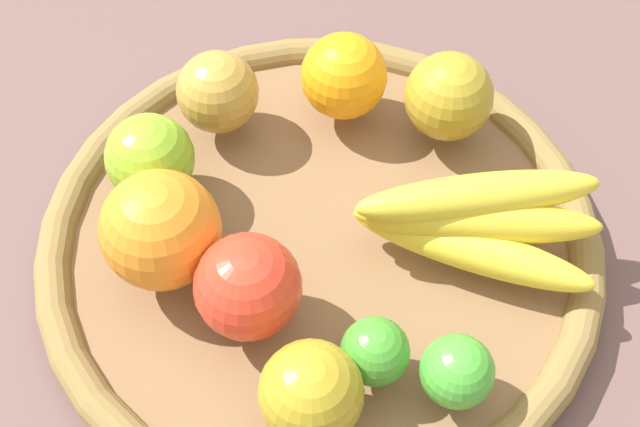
% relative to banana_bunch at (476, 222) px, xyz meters
% --- Properties ---
extents(ground_plane, '(2.40, 2.40, 0.00)m').
position_rel_banana_bunch_xyz_m(ground_plane, '(-0.07, 0.08, -0.06)').
color(ground_plane, brown).
rests_on(ground_plane, ground).
extents(basket, '(0.42, 0.42, 0.03)m').
position_rel_banana_bunch_xyz_m(basket, '(-0.07, 0.08, -0.05)').
color(basket, brown).
rests_on(basket, ground_plane).
extents(banana_bunch, '(0.16, 0.17, 0.06)m').
position_rel_banana_bunch_xyz_m(banana_bunch, '(0.00, 0.00, 0.00)').
color(banana_bunch, yellow).
rests_on(banana_bunch, basket).
extents(apple_3, '(0.09, 0.09, 0.07)m').
position_rel_banana_bunch_xyz_m(apple_3, '(-0.15, 0.06, 0.01)').
color(apple_3, red).
rests_on(apple_3, basket).
extents(lime_0, '(0.05, 0.05, 0.05)m').
position_rel_banana_bunch_xyz_m(lime_0, '(-0.12, -0.02, -0.01)').
color(lime_0, green).
rests_on(lime_0, basket).
extents(orange_0, '(0.09, 0.09, 0.08)m').
position_rel_banana_bunch_xyz_m(orange_0, '(-0.17, 0.13, 0.01)').
color(orange_0, orange).
rests_on(orange_0, basket).
extents(apple_1, '(0.07, 0.07, 0.06)m').
position_rel_banana_bunch_xyz_m(apple_1, '(-0.06, 0.22, 0.00)').
color(apple_1, '#B68E39').
rests_on(apple_1, basket).
extents(lime_1, '(0.07, 0.07, 0.05)m').
position_rel_banana_bunch_xyz_m(lime_1, '(-0.09, -0.07, -0.01)').
color(lime_1, green).
rests_on(lime_1, basket).
extents(orange_1, '(0.08, 0.08, 0.07)m').
position_rel_banana_bunch_xyz_m(orange_1, '(0.02, 0.16, 0.00)').
color(orange_1, orange).
rests_on(orange_1, basket).
extents(apple_2, '(0.09, 0.09, 0.07)m').
position_rel_banana_bunch_xyz_m(apple_2, '(-0.14, 0.20, 0.00)').
color(apple_2, '#83BC29').
rests_on(apple_2, basket).
extents(apple_0, '(0.09, 0.09, 0.07)m').
position_rel_banana_bunch_xyz_m(apple_0, '(-0.17, -0.02, 0.00)').
color(apple_0, '#AA9322').
rests_on(apple_0, basket).
extents(apple_4, '(0.09, 0.09, 0.07)m').
position_rel_banana_bunch_xyz_m(apple_4, '(0.07, 0.09, 0.00)').
color(apple_4, '#A78F25').
rests_on(apple_4, basket).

